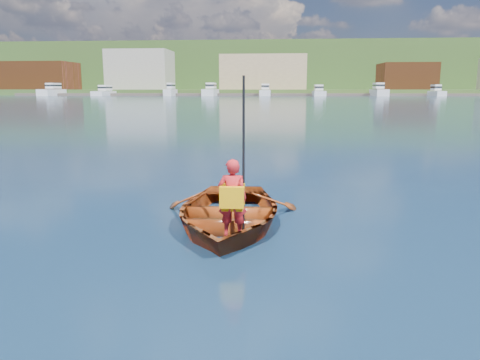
% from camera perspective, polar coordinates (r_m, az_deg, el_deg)
% --- Properties ---
extents(ground, '(600.00, 600.00, 0.00)m').
position_cam_1_polar(ground, '(7.27, -5.40, -6.42)').
color(ground, '#122948').
rests_on(ground, ground).
extents(rowboat, '(2.55, 3.50, 0.71)m').
position_cam_1_polar(rowboat, '(7.59, -1.55, -4.01)').
color(rowboat, brown).
rests_on(rowboat, ground).
extents(child_paddler, '(0.42, 0.35, 2.26)m').
position_cam_1_polar(child_paddler, '(6.60, -0.91, -2.12)').
color(child_paddler, red).
rests_on(child_paddler, ground).
extents(shoreline, '(400.00, 140.00, 22.00)m').
position_cam_1_polar(shoreline, '(243.57, 4.72, 12.91)').
color(shoreline, '#405C20').
rests_on(shoreline, ground).
extents(dock, '(160.01, 11.69, 0.80)m').
position_cam_1_polar(dock, '(155.01, 2.23, 10.37)').
color(dock, brown).
rests_on(dock, ground).
extents(waterfront_buildings, '(202.00, 16.00, 14.00)m').
position_cam_1_polar(waterfront_buildings, '(172.15, 1.95, 12.88)').
color(waterfront_buildings, brown).
rests_on(waterfront_buildings, ground).
extents(marina_yachts, '(144.54, 13.44, 4.39)m').
position_cam_1_polar(marina_yachts, '(150.49, 1.11, 10.74)').
color(marina_yachts, silver).
rests_on(marina_yachts, ground).
extents(hillside_trees, '(302.16, 86.95, 26.20)m').
position_cam_1_polar(hillside_trees, '(238.82, 4.79, 14.44)').
color(hillside_trees, '#382314').
rests_on(hillside_trees, ground).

